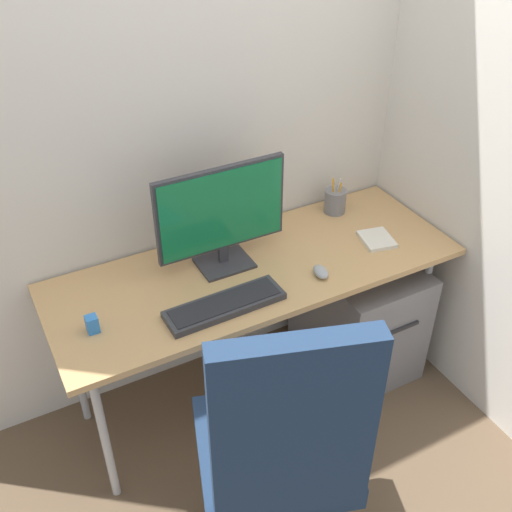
# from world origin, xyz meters

# --- Properties ---
(ground_plane) EXTENTS (8.00, 8.00, 0.00)m
(ground_plane) POSITION_xyz_m (0.00, 0.00, 0.00)
(ground_plane) COLOR brown
(wall_back) EXTENTS (2.97, 0.04, 2.80)m
(wall_back) POSITION_xyz_m (0.00, 0.33, 1.40)
(wall_back) COLOR silver
(wall_back) RESTS_ON ground_plane
(wall_side_right) EXTENTS (0.04, 1.93, 2.80)m
(wall_side_right) POSITION_xyz_m (0.86, -0.19, 1.40)
(wall_side_right) COLOR silver
(wall_side_right) RESTS_ON ground_plane
(desk) EXTENTS (1.65, 0.61, 0.71)m
(desk) POSITION_xyz_m (0.00, 0.00, 0.66)
(desk) COLOR tan
(desk) RESTS_ON ground_plane
(office_chair) EXTENTS (0.65, 0.66, 1.18)m
(office_chair) POSITION_xyz_m (-0.31, -0.74, 0.63)
(office_chair) COLOR black
(office_chair) RESTS_ON ground_plane
(filing_cabinet) EXTENTS (0.43, 0.55, 0.57)m
(filing_cabinet) POSITION_xyz_m (0.52, -0.03, 0.28)
(filing_cabinet) COLOR slate
(filing_cabinet) RESTS_ON ground_plane
(monitor) EXTENTS (0.53, 0.17, 0.42)m
(monitor) POSITION_xyz_m (-0.10, 0.08, 0.94)
(monitor) COLOR #333338
(monitor) RESTS_ON desk
(keyboard) EXTENTS (0.45, 0.14, 0.03)m
(keyboard) POSITION_xyz_m (-0.22, -0.17, 0.73)
(keyboard) COLOR #333338
(keyboard) RESTS_ON desk
(mouse) EXTENTS (0.06, 0.09, 0.03)m
(mouse) POSITION_xyz_m (0.20, -0.17, 0.73)
(mouse) COLOR #9EA0A5
(mouse) RESTS_ON desk
(pen_holder) EXTENTS (0.10, 0.10, 0.18)m
(pen_holder) POSITION_xyz_m (0.51, 0.20, 0.77)
(pen_holder) COLOR slate
(pen_holder) RESTS_ON desk
(notebook) EXTENTS (0.15, 0.17, 0.02)m
(notebook) POSITION_xyz_m (0.53, -0.08, 0.72)
(notebook) COLOR silver
(notebook) RESTS_ON desk
(desk_clamp_accessory) EXTENTS (0.04, 0.04, 0.06)m
(desk_clamp_accessory) POSITION_xyz_m (-0.67, -0.07, 0.75)
(desk_clamp_accessory) COLOR #337FD8
(desk_clamp_accessory) RESTS_ON desk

